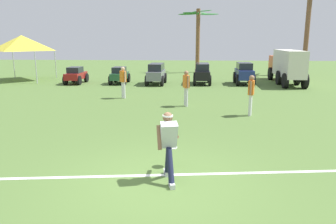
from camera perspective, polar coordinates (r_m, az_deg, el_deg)
The scene contains 16 objects.
ground_plane at distance 6.85m, azimuth -2.09°, elevation -12.35°, with size 80.00×80.00×0.00m, color #4F6D33.
field_line_paint at distance 7.23m, azimuth -1.76°, elevation -10.92°, with size 26.90×0.12×0.01m, color white.
frisbee_thrower at distance 6.75m, azimuth 0.09°, elevation -5.40°, with size 0.47×1.12×1.43m.
frisbee_in_flight at distance 7.56m, azimuth 0.67°, elevation -6.09°, with size 0.32×0.32×0.06m.
teammate_near_sideline at distance 14.30m, azimuth 3.18°, elevation 4.73°, with size 0.30×0.49×1.56m.
teammate_midfield at distance 16.42m, azimuth -7.83°, elevation 5.64°, with size 0.37×0.43×1.56m.
teammate_deep at distance 12.87m, azimuth 14.27°, elevation 3.49°, with size 0.29×0.49×1.56m.
parked_car_slot_a at distance 22.71m, azimuth -15.76°, elevation 6.23°, with size 1.08×2.20×1.10m.
parked_car_slot_b at distance 22.09m, azimuth -8.43°, elevation 6.39°, with size 1.10×2.21×1.10m.
parked_car_slot_c at distance 21.51m, azimuth -2.05°, elevation 6.78°, with size 1.24×2.44×1.34m.
parked_car_slot_d at distance 21.78m, azimuth 5.96°, elevation 6.79°, with size 1.20×2.42×1.34m.
parked_car_slot_e at distance 22.07m, azimuth 13.11°, elevation 6.67°, with size 1.21×2.37×1.40m.
box_truck at distance 23.14m, azimuth 19.95°, elevation 7.72°, with size 1.58×5.94×2.20m.
palm_tree_far_left at distance 29.39m, azimuth 5.24°, elevation 13.38°, with size 3.56×3.37×5.45m.
palm_tree_left_of_centre at distance 29.64m, azimuth 23.09°, elevation 13.29°, with size 3.33×3.28×6.67m.
event_tent at distance 25.64m, azimuth -24.10°, elevation 10.91°, with size 3.44×3.44×3.16m.
Camera 1 is at (0.62, -6.18, 2.88)m, focal length 35.00 mm.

